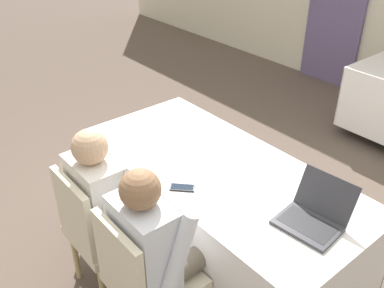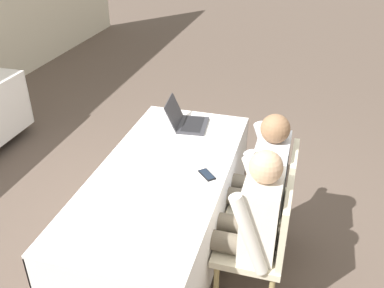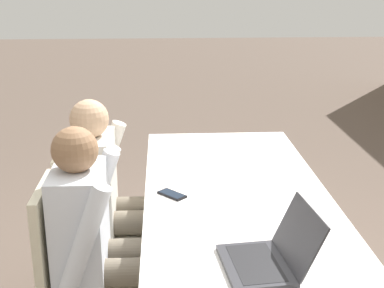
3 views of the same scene
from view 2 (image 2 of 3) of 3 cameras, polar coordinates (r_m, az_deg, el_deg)
ground_plane at (r=3.46m, az=-3.58°, el=-13.89°), size 24.00×24.00×0.00m
conference_table_near at (r=3.09m, az=-3.92°, el=-6.20°), size 1.95×0.89×0.74m
laptop at (r=3.54m, az=-0.65°, el=3.06°), size 0.35×0.35×0.22m
cell_phone at (r=2.93m, az=2.01°, el=-4.12°), size 0.15×0.15×0.01m
paper_beside_laptop at (r=2.87m, az=-4.77°, el=-5.22°), size 0.30×0.35×0.00m
chair_near_left at (r=2.83m, az=9.36°, el=-12.72°), size 0.44×0.44×0.90m
chair_near_right at (r=3.20m, az=10.54°, el=-6.98°), size 0.44×0.44×0.90m
person_checkered_shirt at (r=2.73m, az=7.47°, el=-9.92°), size 0.50×0.52×1.16m
person_white_shirt at (r=3.12m, az=8.94°, el=-4.36°), size 0.50×0.52×1.16m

